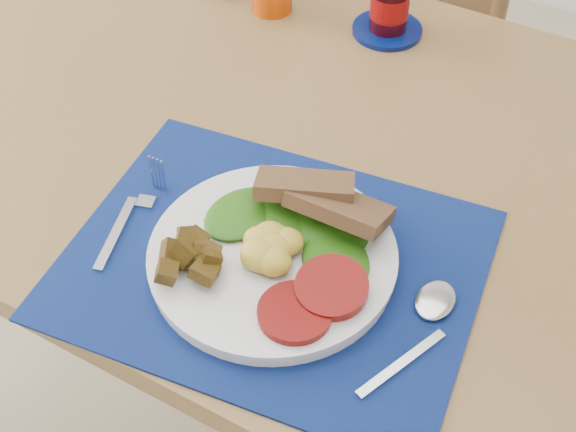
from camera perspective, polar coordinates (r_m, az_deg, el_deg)
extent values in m
cube|color=brown|center=(1.25, -2.53, 6.21)|extent=(1.40, 0.90, 0.04)
cylinder|color=brown|center=(2.04, -12.14, 10.01)|extent=(0.06, 0.06, 0.71)
cube|color=brown|center=(1.93, 8.69, 10.98)|extent=(0.48, 0.47, 0.04)
cylinder|color=brown|center=(2.18, 13.66, 7.54)|extent=(0.04, 0.04, 0.41)
cylinder|color=brown|center=(2.22, 4.50, 9.65)|extent=(0.04, 0.04, 0.41)
cylinder|color=brown|center=(1.93, 11.99, 1.59)|extent=(0.04, 0.04, 0.41)
cylinder|color=brown|center=(1.97, 1.77, 4.05)|extent=(0.04, 0.04, 0.41)
cube|color=black|center=(1.03, -1.10, -3.41)|extent=(0.56, 0.47, 0.00)
cylinder|color=silver|center=(1.02, -1.11, -2.98)|extent=(0.31, 0.31, 0.02)
ellipsoid|color=gold|center=(0.99, -1.01, -2.27)|extent=(0.08, 0.07, 0.04)
cylinder|color=#7C0504|center=(0.95, 1.83, -6.07)|extent=(0.09, 0.09, 0.01)
ellipsoid|color=#103F07|center=(1.03, 0.67, -0.91)|extent=(0.17, 0.10, 0.02)
cube|color=brown|center=(1.03, 2.42, 1.42)|extent=(0.14, 0.11, 0.04)
cube|color=#B2B5BA|center=(1.08, -12.14, -1.17)|extent=(0.05, 0.13, 0.00)
cube|color=#B2B5BA|center=(1.12, -9.43, 1.70)|extent=(0.04, 0.07, 0.00)
cube|color=#B2B5BA|center=(0.94, 8.08, -10.34)|extent=(0.06, 0.13, 0.00)
ellipsoid|color=#B2B5BA|center=(1.00, 10.41, -6.01)|extent=(0.05, 0.06, 0.01)
cylinder|color=#051354|center=(1.43, 7.06, 13.01)|extent=(0.12, 0.12, 0.01)
cylinder|color=black|center=(1.40, 7.25, 14.66)|extent=(0.07, 0.07, 0.09)
cylinder|color=maroon|center=(1.40, 7.25, 14.68)|extent=(0.07, 0.07, 0.04)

